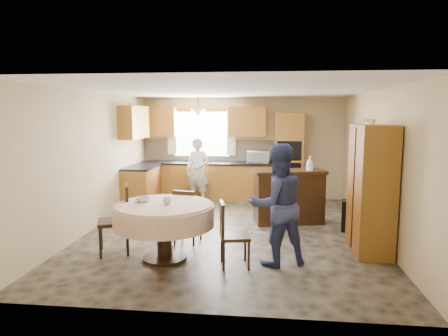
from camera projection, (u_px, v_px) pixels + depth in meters
name	position (u px, v px, depth m)	size (l,w,h in m)	color
floor	(230.00, 231.00, 7.17)	(5.00, 6.00, 0.01)	brown
ceiling	(230.00, 90.00, 6.83)	(5.00, 6.00, 0.01)	white
wall_back	(241.00, 148.00, 9.96)	(5.00, 0.02, 2.50)	tan
wall_front	(202.00, 198.00, 4.05)	(5.00, 0.02, 2.50)	tan
wall_left	(94.00, 161.00, 7.27)	(0.02, 6.00, 2.50)	tan
wall_right	(377.00, 165.00, 6.73)	(0.02, 6.00, 2.50)	tan
window	(202.00, 134.00, 10.00)	(1.40, 0.03, 1.10)	white
curtain_left	(172.00, 132.00, 10.02)	(0.22, 0.02, 1.15)	white
curtain_right	(231.00, 132.00, 9.86)	(0.22, 0.02, 1.15)	white
base_cab_back	(206.00, 181.00, 9.86)	(3.30, 0.60, 0.88)	#AA7F2D
counter_back	(206.00, 163.00, 9.80)	(3.30, 0.64, 0.04)	black
base_cab_left	(142.00, 187.00, 9.12)	(0.60, 1.20, 0.88)	#AA7F2D
counter_left	(141.00, 167.00, 9.06)	(0.64, 1.20, 0.04)	black
backsplash	(208.00, 151.00, 10.05)	(3.30, 0.02, 0.55)	tan
wall_cab_left	(159.00, 121.00, 9.93)	(0.85, 0.33, 0.72)	#C68631
wall_cab_right	(247.00, 122.00, 9.69)	(0.90, 0.33, 0.72)	#C68631
wall_cab_side	(134.00, 122.00, 8.94)	(0.33, 1.20, 0.72)	#C68631
oven_tower	(288.00, 158.00, 9.55)	(0.66, 0.62, 2.12)	#AA7F2D
oven_upper	(289.00, 151.00, 9.21)	(0.56, 0.01, 0.45)	black
oven_lower	(289.00, 172.00, 9.28)	(0.56, 0.01, 0.45)	black
pendant	(198.00, 113.00, 9.45)	(0.36, 0.36, 0.18)	beige
sideboard	(289.00, 198.00, 7.70)	(1.35, 0.56, 0.97)	#36210E
space_heater	(353.00, 216.00, 7.16)	(0.41, 0.28, 0.56)	black
cupboard	(371.00, 189.00, 6.03)	(0.51, 1.02, 1.94)	#AA7F2D
dining_table	(164.00, 216.00, 5.73)	(1.44, 1.44, 0.82)	#36210E
chair_left	(119.00, 216.00, 6.01)	(0.59, 0.59, 1.04)	#36210E
chair_back	(186.00, 214.00, 6.46)	(0.45, 0.45, 0.89)	#36210E
chair_right	(230.00, 231.00, 5.48)	(0.46, 0.46, 0.91)	#36210E
framed_picture	(368.00, 134.00, 7.25)	(0.06, 0.63, 0.52)	gold
microwave	(258.00, 157.00, 9.59)	(0.53, 0.36, 0.30)	silver
person_sink	(198.00, 171.00, 9.34)	(0.56, 0.37, 1.55)	silver
person_dining	(277.00, 205.00, 5.53)	(0.83, 0.64, 1.70)	navy
bowl_sideboard	(274.00, 172.00, 7.66)	(0.22, 0.22, 0.06)	#B2B2B2
bottle_sideboard	(310.00, 165.00, 7.57)	(0.13, 0.13, 0.33)	silver
cup_table	(167.00, 201.00, 5.65)	(0.12, 0.12, 0.09)	#B2B2B2
bowl_table	(143.00, 199.00, 5.83)	(0.21, 0.21, 0.07)	#B2B2B2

